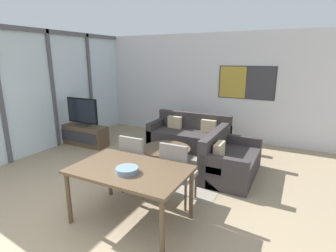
{
  "coord_description": "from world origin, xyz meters",
  "views": [
    {
      "loc": [
        2.31,
        -1.85,
        2.17
      ],
      "look_at": [
        0.2,
        2.3,
        0.95
      ],
      "focal_mm": 28.0,
      "sensor_mm": 36.0,
      "label": 1
    }
  ],
  "objects_px": {
    "tv_console": "(84,135)",
    "sofa_side": "(228,161)",
    "coffee_table": "(166,152)",
    "dining_chair_left": "(136,162)",
    "dining_table": "(130,174)",
    "fruit_bowl": "(127,170)",
    "dining_chair_centre": "(177,171)",
    "television": "(82,112)",
    "sofa_main": "(190,136)"
  },
  "relations": [
    {
      "from": "tv_console",
      "to": "sofa_side",
      "type": "xyz_separation_m",
      "value": [
        3.72,
        -0.11,
        0.02
      ]
    },
    {
      "from": "coffee_table",
      "to": "dining_chair_left",
      "type": "height_order",
      "value": "dining_chair_left"
    },
    {
      "from": "dining_table",
      "to": "fruit_bowl",
      "type": "distance_m",
      "value": 0.18
    },
    {
      "from": "dining_chair_centre",
      "to": "television",
      "type": "bearing_deg",
      "value": 155.92
    },
    {
      "from": "tv_console",
      "to": "dining_chair_centre",
      "type": "relative_size",
      "value": 1.29
    },
    {
      "from": "dining_table",
      "to": "dining_chair_left",
      "type": "distance_m",
      "value": 0.78
    },
    {
      "from": "television",
      "to": "dining_chair_centre",
      "type": "bearing_deg",
      "value": -24.08
    },
    {
      "from": "sofa_side",
      "to": "coffee_table",
      "type": "height_order",
      "value": "sofa_side"
    },
    {
      "from": "sofa_main",
      "to": "dining_chair_centre",
      "type": "xyz_separation_m",
      "value": [
        0.82,
        -2.52,
        0.26
      ]
    },
    {
      "from": "dining_chair_left",
      "to": "dining_chair_centre",
      "type": "bearing_deg",
      "value": -0.93
    },
    {
      "from": "television",
      "to": "sofa_side",
      "type": "height_order",
      "value": "television"
    },
    {
      "from": "sofa_side",
      "to": "dining_table",
      "type": "bearing_deg",
      "value": 158.59
    },
    {
      "from": "dining_table",
      "to": "tv_console",
      "type": "bearing_deg",
      "value": 143.89
    },
    {
      "from": "sofa_side",
      "to": "sofa_main",
      "type": "bearing_deg",
      "value": 47.25
    },
    {
      "from": "dining_table",
      "to": "dining_chair_left",
      "type": "xyz_separation_m",
      "value": [
        -0.37,
        0.68,
        -0.15
      ]
    },
    {
      "from": "dining_table",
      "to": "fruit_bowl",
      "type": "bearing_deg",
      "value": -69.27
    },
    {
      "from": "tv_console",
      "to": "sofa_main",
      "type": "distance_m",
      "value": 2.68
    },
    {
      "from": "television",
      "to": "coffee_table",
      "type": "height_order",
      "value": "television"
    },
    {
      "from": "dining_chair_left",
      "to": "fruit_bowl",
      "type": "bearing_deg",
      "value": -62.73
    },
    {
      "from": "coffee_table",
      "to": "dining_chair_left",
      "type": "xyz_separation_m",
      "value": [
        0.09,
        -1.24,
        0.26
      ]
    },
    {
      "from": "dining_table",
      "to": "dining_chair_left",
      "type": "height_order",
      "value": "dining_chair_left"
    },
    {
      "from": "sofa_main",
      "to": "dining_chair_centre",
      "type": "height_order",
      "value": "dining_chair_centre"
    },
    {
      "from": "dining_chair_left",
      "to": "sofa_side",
      "type": "bearing_deg",
      "value": 49.36
    },
    {
      "from": "dining_chair_centre",
      "to": "tv_console",
      "type": "bearing_deg",
      "value": 155.94
    },
    {
      "from": "dining_chair_left",
      "to": "coffee_table",
      "type": "bearing_deg",
      "value": 94.24
    },
    {
      "from": "dining_chair_left",
      "to": "dining_table",
      "type": "bearing_deg",
      "value": -61.59
    },
    {
      "from": "sofa_main",
      "to": "sofa_side",
      "type": "height_order",
      "value": "same"
    },
    {
      "from": "tv_console",
      "to": "dining_chair_left",
      "type": "bearing_deg",
      "value": -29.66
    },
    {
      "from": "coffee_table",
      "to": "dining_chair_left",
      "type": "distance_m",
      "value": 1.27
    },
    {
      "from": "sofa_main",
      "to": "coffee_table",
      "type": "bearing_deg",
      "value": -90.0
    },
    {
      "from": "sofa_side",
      "to": "fruit_bowl",
      "type": "bearing_deg",
      "value": 160.87
    },
    {
      "from": "tv_console",
      "to": "television",
      "type": "distance_m",
      "value": 0.59
    },
    {
      "from": "coffee_table",
      "to": "dining_chair_centre",
      "type": "xyz_separation_m",
      "value": [
        0.82,
        -1.25,
        0.26
      ]
    },
    {
      "from": "tv_console",
      "to": "dining_chair_left",
      "type": "relative_size",
      "value": 1.29
    },
    {
      "from": "sofa_main",
      "to": "dining_table",
      "type": "bearing_deg",
      "value": -81.82
    },
    {
      "from": "sofa_main",
      "to": "dining_table",
      "type": "distance_m",
      "value": 3.24
    },
    {
      "from": "dining_chair_left",
      "to": "dining_chair_centre",
      "type": "distance_m",
      "value": 0.73
    },
    {
      "from": "coffee_table",
      "to": "fruit_bowl",
      "type": "relative_size",
      "value": 3.48
    },
    {
      "from": "tv_console",
      "to": "dining_chair_centre",
      "type": "xyz_separation_m",
      "value": [
        3.29,
        -1.47,
        0.29
      ]
    },
    {
      "from": "sofa_side",
      "to": "fruit_bowl",
      "type": "xyz_separation_m",
      "value": [
        -0.75,
        -2.15,
        0.53
      ]
    },
    {
      "from": "television",
      "to": "dining_chair_left",
      "type": "bearing_deg",
      "value": -29.68
    },
    {
      "from": "dining_chair_left",
      "to": "fruit_bowl",
      "type": "relative_size",
      "value": 3.44
    },
    {
      "from": "tv_console",
      "to": "dining_table",
      "type": "distance_m",
      "value": 3.64
    },
    {
      "from": "sofa_main",
      "to": "fruit_bowl",
      "type": "relative_size",
      "value": 6.69
    },
    {
      "from": "sofa_side",
      "to": "dining_chair_left",
      "type": "bearing_deg",
      "value": 139.36
    },
    {
      "from": "television",
      "to": "dining_chair_left",
      "type": "relative_size",
      "value": 0.95
    },
    {
      "from": "coffee_table",
      "to": "tv_console",
      "type": "bearing_deg",
      "value": 175.05
    },
    {
      "from": "coffee_table",
      "to": "television",
      "type": "bearing_deg",
      "value": 175.03
    },
    {
      "from": "tv_console",
      "to": "fruit_bowl",
      "type": "relative_size",
      "value": 4.44
    },
    {
      "from": "coffee_table",
      "to": "dining_chair_centre",
      "type": "relative_size",
      "value": 1.01
    }
  ]
}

